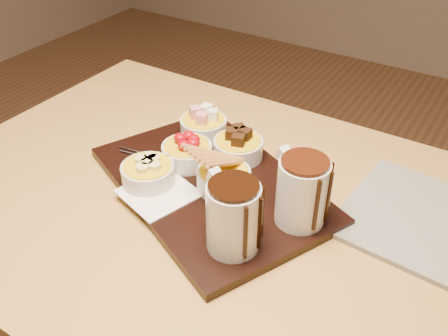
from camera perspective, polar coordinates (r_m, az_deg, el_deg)
The scene contains 12 objects.
dining_table at distance 0.99m, azimuth 0.54°, elevation -8.63°, with size 1.20×0.80×0.75m.
serving_board at distance 0.95m, azimuth -1.53°, elevation -1.93°, with size 0.46×0.30×0.02m, color black.
napkin at distance 0.92m, azimuth -7.49°, elevation -2.83°, with size 0.12×0.12×0.00m, color white.
bowl_marshmallows at distance 1.07m, azimuth -2.36°, elevation 4.70°, with size 0.10×0.10×0.04m, color beige.
bowl_cake at distance 1.00m, azimuth 1.62°, elevation 2.22°, with size 0.10×0.10×0.04m, color beige.
bowl_strawberries at distance 0.99m, azimuth -4.24°, elevation 1.64°, with size 0.10×0.10×0.04m, color beige.
bowl_biscotti at distance 0.92m, azimuth -0.04°, elevation -1.30°, with size 0.10×0.10×0.04m, color beige.
bowl_bananas at distance 0.94m, azimuth -8.67°, elevation -0.71°, with size 0.10×0.10×0.04m, color beige.
pitcher_dark_chocolate at distance 0.78m, azimuth 1.05°, elevation -5.70°, with size 0.09×0.09×0.12m, color silver.
pitcher_milk_chocolate at distance 0.83m, azimuth 8.89°, elevation -2.79°, with size 0.09×0.09×0.12m, color silver.
fondue_skewers at distance 1.00m, azimuth -5.73°, elevation 0.73°, with size 0.26×0.03×0.01m, color silver, non-canonical shape.
newspaper at distance 0.94m, azimuth 23.58°, elevation -6.32°, with size 0.33×0.26×0.01m, color beige.
Camera 1 is at (0.37, -0.60, 1.34)m, focal length 40.00 mm.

